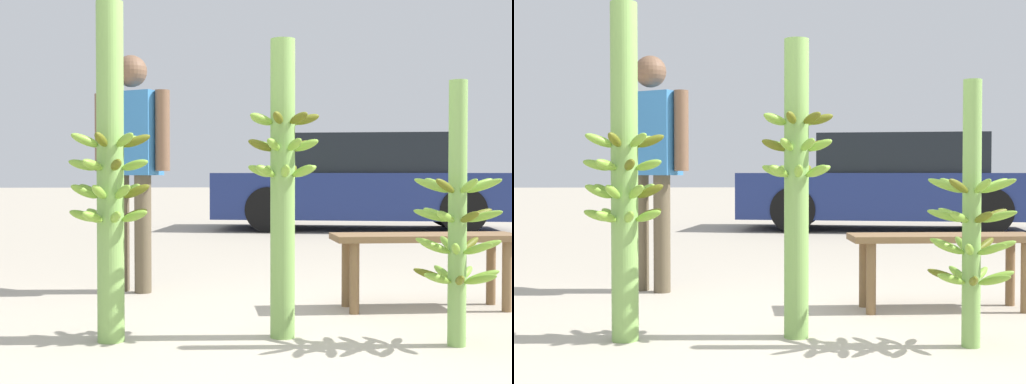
# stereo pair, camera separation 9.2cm
# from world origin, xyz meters

# --- Properties ---
(ground_plane) EXTENTS (80.00, 80.00, 0.00)m
(ground_plane) POSITION_xyz_m (0.00, 0.00, 0.00)
(ground_plane) COLOR #A89E8C
(banana_stalk_left) EXTENTS (0.42, 0.42, 1.72)m
(banana_stalk_left) POSITION_xyz_m (-0.88, 0.39, 0.85)
(banana_stalk_left) COLOR #7AA851
(banana_stalk_left) RESTS_ON ground_plane
(banana_stalk_center) EXTENTS (0.39, 0.39, 1.55)m
(banana_stalk_center) POSITION_xyz_m (0.00, 0.41, 0.81)
(banana_stalk_center) COLOR #7AA851
(banana_stalk_center) RESTS_ON ground_plane
(banana_stalk_right) EXTENTS (0.44, 0.44, 1.31)m
(banana_stalk_right) POSITION_xyz_m (0.84, 0.16, 0.62)
(banana_stalk_right) COLOR #7AA851
(banana_stalk_right) RESTS_ON ground_plane
(vendor_person) EXTENTS (0.60, 0.42, 1.70)m
(vendor_person) POSITION_xyz_m (-0.92, 1.92, 1.02)
(vendor_person) COLOR brown
(vendor_person) RESTS_ON ground_plane
(market_bench) EXTENTS (1.17, 0.35, 0.47)m
(market_bench) POSITION_xyz_m (0.99, 1.11, 0.39)
(market_bench) COLOR brown
(market_bench) RESTS_ON ground_plane
(parked_car) EXTENTS (4.67, 2.47, 1.44)m
(parked_car) POSITION_xyz_m (2.09, 7.46, 0.69)
(parked_car) COLOR navy
(parked_car) RESTS_ON ground_plane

